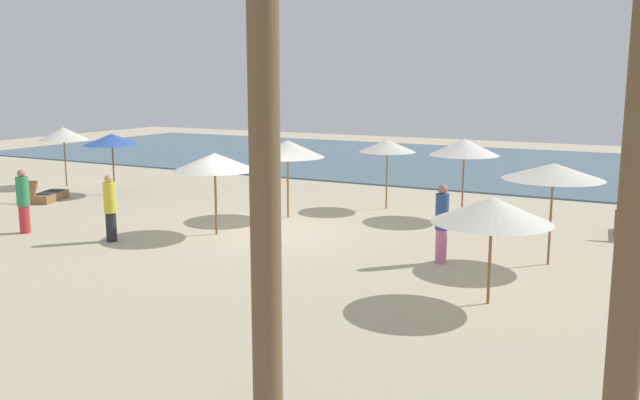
{
  "coord_description": "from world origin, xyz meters",
  "views": [
    {
      "loc": [
        9.5,
        -14.7,
        4.01
      ],
      "look_at": [
        1.84,
        -0.24,
        1.1
      ],
      "focal_mm": 38.42,
      "sensor_mm": 36.0,
      "label": 1
    }
  ],
  "objects_px": {
    "umbrella_3": "(112,139)",
    "umbrella_6": "(553,171)",
    "umbrella_4": "(464,147)",
    "umbrella_5": "(387,146)",
    "umbrella_2": "(63,134)",
    "umbrella_1": "(215,162)",
    "person_2": "(442,223)",
    "umbrella_0": "(288,149)",
    "surfboard": "(268,188)",
    "lounger_2": "(630,229)",
    "person_1": "(110,208)",
    "lounger_1": "(48,196)",
    "umbrella_7": "(492,210)",
    "person_0": "(23,201)"
  },
  "relations": [
    {
      "from": "umbrella_2",
      "to": "surfboard",
      "type": "bearing_deg",
      "value": 23.3
    },
    {
      "from": "person_0",
      "to": "surfboard",
      "type": "relative_size",
      "value": 0.8
    },
    {
      "from": "umbrella_5",
      "to": "umbrella_7",
      "type": "xyz_separation_m",
      "value": [
        5.14,
        -7.64,
        -0.24
      ]
    },
    {
      "from": "umbrella_0",
      "to": "umbrella_5",
      "type": "distance_m",
      "value": 3.3
    },
    {
      "from": "lounger_1",
      "to": "person_0",
      "type": "xyz_separation_m",
      "value": [
        3.35,
        -3.6,
        0.68
      ]
    },
    {
      "from": "umbrella_5",
      "to": "surfboard",
      "type": "distance_m",
      "value": 5.94
    },
    {
      "from": "lounger_2",
      "to": "umbrella_5",
      "type": "bearing_deg",
      "value": 175.77
    },
    {
      "from": "umbrella_4",
      "to": "lounger_2",
      "type": "xyz_separation_m",
      "value": [
        4.5,
        -0.18,
        -1.9
      ]
    },
    {
      "from": "umbrella_5",
      "to": "umbrella_4",
      "type": "bearing_deg",
      "value": -7.8
    },
    {
      "from": "lounger_1",
      "to": "person_2",
      "type": "distance_m",
      "value": 14.05
    },
    {
      "from": "umbrella_1",
      "to": "lounger_2",
      "type": "relative_size",
      "value": 1.27
    },
    {
      "from": "umbrella_1",
      "to": "umbrella_5",
      "type": "xyz_separation_m",
      "value": [
        2.55,
        5.38,
        0.06
      ]
    },
    {
      "from": "umbrella_5",
      "to": "umbrella_2",
      "type": "bearing_deg",
      "value": -173.44
    },
    {
      "from": "lounger_2",
      "to": "umbrella_7",
      "type": "bearing_deg",
      "value": -104.78
    },
    {
      "from": "umbrella_4",
      "to": "umbrella_1",
      "type": "bearing_deg",
      "value": -135.18
    },
    {
      "from": "umbrella_2",
      "to": "surfboard",
      "type": "height_order",
      "value": "umbrella_2"
    },
    {
      "from": "umbrella_5",
      "to": "umbrella_7",
      "type": "height_order",
      "value": "umbrella_5"
    },
    {
      "from": "umbrella_7",
      "to": "surfboard",
      "type": "distance_m",
      "value": 14.11
    },
    {
      "from": "umbrella_0",
      "to": "umbrella_4",
      "type": "distance_m",
      "value": 5.07
    },
    {
      "from": "umbrella_4",
      "to": "umbrella_5",
      "type": "relative_size",
      "value": 1.07
    },
    {
      "from": "surfboard",
      "to": "lounger_1",
      "type": "bearing_deg",
      "value": -132.02
    },
    {
      "from": "umbrella_2",
      "to": "person_2",
      "type": "relative_size",
      "value": 1.26
    },
    {
      "from": "umbrella_3",
      "to": "umbrella_4",
      "type": "height_order",
      "value": "umbrella_4"
    },
    {
      "from": "person_1",
      "to": "lounger_2",
      "type": "bearing_deg",
      "value": 30.53
    },
    {
      "from": "umbrella_1",
      "to": "person_2",
      "type": "bearing_deg",
      "value": 0.02
    },
    {
      "from": "lounger_2",
      "to": "person_1",
      "type": "xyz_separation_m",
      "value": [
        -11.41,
        -6.73,
        0.68
      ]
    },
    {
      "from": "umbrella_3",
      "to": "surfboard",
      "type": "bearing_deg",
      "value": 40.92
    },
    {
      "from": "lounger_2",
      "to": "person_1",
      "type": "bearing_deg",
      "value": -149.47
    },
    {
      "from": "lounger_2",
      "to": "umbrella_3",
      "type": "bearing_deg",
      "value": -175.04
    },
    {
      "from": "umbrella_1",
      "to": "person_1",
      "type": "height_order",
      "value": "umbrella_1"
    },
    {
      "from": "umbrella_6",
      "to": "person_0",
      "type": "distance_m",
      "value": 13.19
    },
    {
      "from": "umbrella_3",
      "to": "umbrella_7",
      "type": "distance_m",
      "value": 15.69
    },
    {
      "from": "umbrella_3",
      "to": "umbrella_5",
      "type": "relative_size",
      "value": 0.98
    },
    {
      "from": "umbrella_1",
      "to": "umbrella_3",
      "type": "bearing_deg",
      "value": 153.67
    },
    {
      "from": "umbrella_3",
      "to": "lounger_2",
      "type": "height_order",
      "value": "umbrella_3"
    },
    {
      "from": "umbrella_2",
      "to": "umbrella_7",
      "type": "xyz_separation_m",
      "value": [
        17.57,
        -6.21,
        -0.25
      ]
    },
    {
      "from": "umbrella_2",
      "to": "umbrella_6",
      "type": "distance_m",
      "value": 18.3
    },
    {
      "from": "umbrella_2",
      "to": "person_1",
      "type": "distance_m",
      "value": 9.99
    },
    {
      "from": "umbrella_3",
      "to": "person_2",
      "type": "bearing_deg",
      "value": -14.77
    },
    {
      "from": "umbrella_2",
      "to": "person_1",
      "type": "relative_size",
      "value": 1.32
    },
    {
      "from": "umbrella_3",
      "to": "umbrella_6",
      "type": "height_order",
      "value": "umbrella_6"
    },
    {
      "from": "umbrella_5",
      "to": "surfboard",
      "type": "bearing_deg",
      "value": 163.4
    },
    {
      "from": "lounger_2",
      "to": "person_1",
      "type": "height_order",
      "value": "person_1"
    },
    {
      "from": "lounger_2",
      "to": "person_0",
      "type": "bearing_deg",
      "value": -153.31
    },
    {
      "from": "umbrella_0",
      "to": "umbrella_2",
      "type": "bearing_deg",
      "value": 173.56
    },
    {
      "from": "umbrella_5",
      "to": "umbrella_1",
      "type": "bearing_deg",
      "value": -115.4
    },
    {
      "from": "surfboard",
      "to": "umbrella_6",
      "type": "bearing_deg",
      "value": -28.55
    },
    {
      "from": "umbrella_4",
      "to": "lounger_1",
      "type": "height_order",
      "value": "umbrella_4"
    },
    {
      "from": "person_2",
      "to": "surfboard",
      "type": "distance_m",
      "value": 11.35
    },
    {
      "from": "umbrella_7",
      "to": "umbrella_0",
      "type": "bearing_deg",
      "value": 144.88
    }
  ]
}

